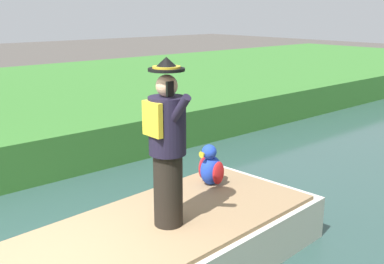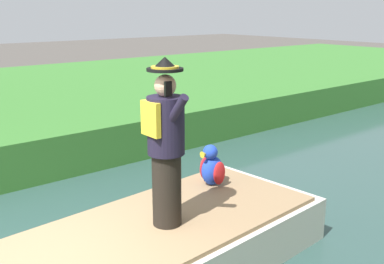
{
  "view_description": "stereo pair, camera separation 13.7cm",
  "coord_description": "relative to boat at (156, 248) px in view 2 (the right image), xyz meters",
  "views": [
    {
      "loc": [
        3.78,
        -1.33,
        3.02
      ],
      "look_at": [
        -0.19,
        2.1,
        1.61
      ],
      "focal_mm": 42.7,
      "sensor_mm": 36.0,
      "label": 1
    },
    {
      "loc": [
        3.86,
        -1.23,
        3.02
      ],
      "look_at": [
        -0.19,
        2.1,
        1.61
      ],
      "focal_mm": 42.7,
      "sensor_mm": 36.0,
      "label": 2
    }
  ],
  "objects": [
    {
      "name": "person_pirate",
      "position": [
        0.09,
        0.09,
        1.23
      ],
      "size": [
        0.61,
        0.42,
        1.85
      ],
      "rotation": [
        0.0,
        0.0,
        -0.17
      ],
      "color": "black",
      "rests_on": "boat"
    },
    {
      "name": "parrot_plush",
      "position": [
        -0.48,
        1.26,
        0.55
      ],
      "size": [
        0.36,
        0.35,
        0.57
      ],
      "color": "blue",
      "rests_on": "boat"
    },
    {
      "name": "boat",
      "position": [
        0.0,
        0.0,
        0.0
      ],
      "size": [
        2.1,
        4.32,
        0.61
      ],
      "color": "silver",
      "rests_on": "canal_water"
    }
  ]
}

